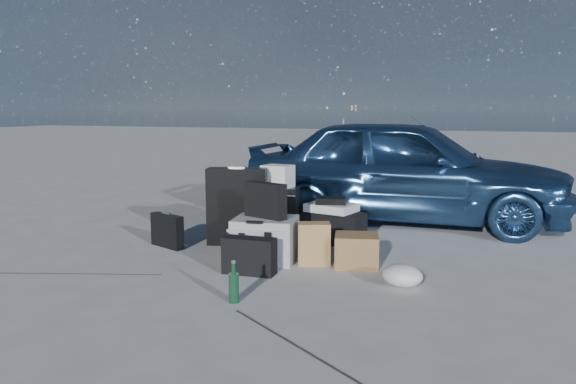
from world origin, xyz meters
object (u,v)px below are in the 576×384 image
Objects in this scene: suitcase_right at (276,214)px; green_bottle at (234,283)px; duffel_bag at (332,227)px; pelican_case at (265,239)px; briefcase at (167,231)px; car at (405,170)px; cardboard_box at (356,250)px; suitcase_left at (237,206)px.

suitcase_right is 1.83m from green_bottle.
duffel_bag is 2.25× the size of green_bottle.
pelican_case is 1.06m from briefcase.
duffel_bag is (1.43, 0.70, -0.00)m from briefcase.
car reaches higher than cardboard_box.
green_bottle is at bearing 167.20° from car.
suitcase_left is 2.67× the size of green_bottle.
cardboard_box is (1.27, -0.36, -0.24)m from suitcase_left.
suitcase_right is 1.93× the size of green_bottle.
suitcase_left is at bearing 139.10° from car.
suitcase_right is at bearing 95.42° from pelican_case.
car is at bearing 67.28° from briefcase.
duffel_bag is 1.75× the size of cardboard_box.
pelican_case reaches higher than duffel_bag.
cardboard_box is (0.78, 0.11, -0.05)m from pelican_case.
briefcase is at bearing -164.75° from suitcase_left.
green_bottle is at bearing -82.10° from duffel_bag.
pelican_case is at bearing 156.46° from car.
suitcase_right is (0.30, 0.26, -0.10)m from suitcase_left.
green_bottle is (0.21, -1.05, -0.05)m from pelican_case.
cardboard_box is at bearing -32.07° from suitcase_left.
duffel_bag is (0.86, 0.35, -0.21)m from suitcase_left.
car is 1.43m from duffel_bag.
green_bottle reaches higher than cardboard_box.
car reaches higher than suitcase_left.
green_bottle is (-0.57, -1.16, 0.01)m from cardboard_box.
suitcase_left reaches higher than green_bottle.
suitcase_left is (-1.36, -1.61, -0.24)m from car.
duffel_bag is 0.82m from cardboard_box.
duffel_bag is (0.37, 0.82, -0.03)m from pelican_case.
briefcase is 1.59m from duffel_bag.
suitcase_right reaches higher than green_bottle.
suitcase_right is at bearing -157.86° from duffel_bag.
pelican_case is 0.76m from suitcase_right.
pelican_case is 0.83× the size of duffel_bag.
pelican_case is at bearing -101.39° from duffel_bag.
suitcase_right is at bearing 24.60° from suitcase_left.
briefcase is at bearing 134.65° from car.
pelican_case is 1.45× the size of cardboard_box.
suitcase_left reaches higher than cardboard_box.
green_bottle is at bearing -80.25° from suitcase_right.
suitcase_left is 2.08× the size of cardboard_box.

